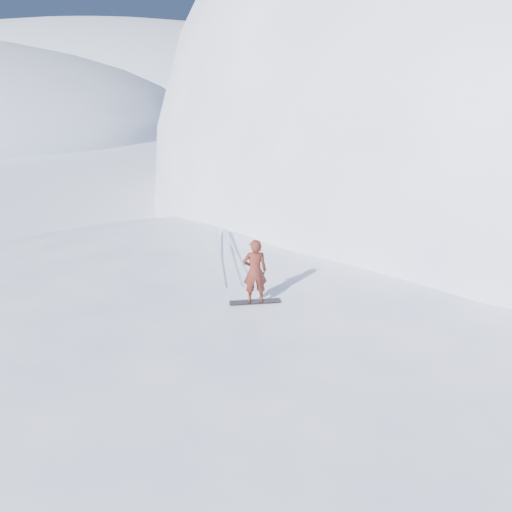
{
  "coord_description": "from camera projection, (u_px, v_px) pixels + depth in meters",
  "views": [
    {
      "loc": [
        0.57,
        -12.01,
        9.22
      ],
      "look_at": [
        0.11,
        2.47,
        3.5
      ],
      "focal_mm": 35.0,
      "sensor_mm": 36.0,
      "label": 1
    }
  ],
  "objects": [
    {
      "name": "far_ridge_c",
      "position": [
        101.0,
        101.0,
        118.02
      ],
      "size": [
        140.0,
        90.0,
        36.0
      ],
      "primitive_type": "ellipsoid",
      "color": "white",
      "rests_on": "ground"
    },
    {
      "name": "near_ridge",
      "position": [
        282.0,
        344.0,
        17.33
      ],
      "size": [
        36.0,
        28.0,
        4.8
      ],
      "primitive_type": "ellipsoid",
      "color": "white",
      "rests_on": "ground"
    },
    {
      "name": "snowboarder",
      "position": [
        255.0,
        271.0,
        14.68
      ],
      "size": [
        0.79,
        0.58,
        1.98
      ],
      "primitive_type": "imported",
      "rotation": [
        0.0,
        0.0,
        3.3
      ],
      "color": "maroon",
      "rests_on": "snowboard"
    },
    {
      "name": "ground",
      "position": [
        249.0,
        398.0,
        14.57
      ],
      "size": [
        400.0,
        400.0,
        0.0
      ],
      "primitive_type": "plane",
      "color": "white",
      "rests_on": "ground"
    },
    {
      "name": "wind_bumps",
      "position": [
        235.0,
        358.0,
        16.56
      ],
      "size": [
        16.0,
        14.4,
        1.0
      ],
      "color": "white",
      "rests_on": "ground"
    },
    {
      "name": "board_tracks",
      "position": [
        229.0,
        254.0,
        18.73
      ],
      "size": [
        1.87,
        5.94,
        0.04
      ],
      "color": "silver",
      "rests_on": "ground"
    },
    {
      "name": "peak_shoulder",
      "position": [
        414.0,
        210.0,
        32.87
      ],
      "size": [
        28.0,
        24.0,
        18.0
      ],
      "primitive_type": "ellipsoid",
      "color": "white",
      "rests_on": "ground"
    },
    {
      "name": "snowboard",
      "position": [
        255.0,
        302.0,
        15.05
      ],
      "size": [
        1.57,
        0.53,
        0.03
      ],
      "primitive_type": "cube",
      "rotation": [
        0.0,
        0.0,
        0.16
      ],
      "color": "black",
      "rests_on": "near_ridge"
    }
  ]
}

